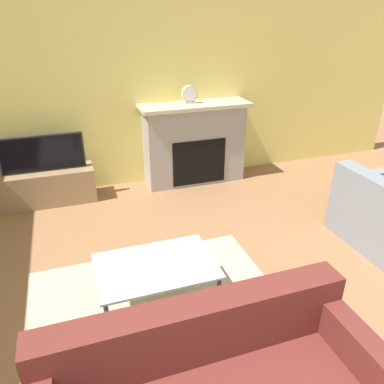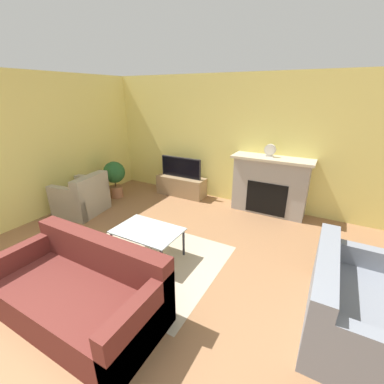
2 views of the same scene
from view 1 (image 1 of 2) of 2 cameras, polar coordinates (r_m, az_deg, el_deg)
wall_back at (r=5.28m, az=-10.13°, el=15.06°), size 8.95×0.06×2.70m
area_rug at (r=3.35m, az=-4.91°, el=-17.89°), size 2.16×1.85×0.00m
fireplace at (r=5.44m, az=0.36°, el=7.68°), size 1.54×0.49×1.16m
tv_stand at (r=5.26m, az=-21.02°, el=0.77°), size 1.18×0.40×0.45m
tv at (r=5.10m, az=-21.84°, el=5.49°), size 1.02×0.06×0.47m
coffee_table at (r=3.13m, az=-5.51°, el=-11.67°), size 0.96×0.65×0.46m
mantel_clock at (r=5.25m, az=-0.37°, el=14.67°), size 0.22×0.07×0.25m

